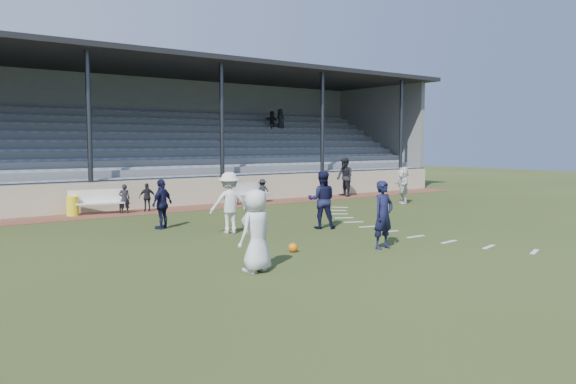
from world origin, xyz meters
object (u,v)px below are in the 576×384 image
(bench_left, at_px, (96,200))
(player_navy_lead, at_px, (383,215))
(trash_bin, at_px, (73,206))
(bench_right, at_px, (250,191))
(official, at_px, (345,177))
(player_white_lead, at_px, (256,231))
(football, at_px, (293,248))

(bench_left, xyz_separation_m, player_navy_lead, (3.82, -11.48, 0.31))
(bench_left, distance_m, trash_bin, 0.89)
(bench_left, xyz_separation_m, bench_right, (6.94, -0.19, 0.00))
(trash_bin, height_order, official, official)
(player_white_lead, bearing_deg, trash_bin, -102.88)
(trash_bin, bearing_deg, player_navy_lead, -67.92)
(official, bearing_deg, player_navy_lead, -26.78)
(trash_bin, xyz_separation_m, official, (13.48, -0.37, 0.63))
(football, distance_m, player_navy_lead, 2.54)
(player_white_lead, relative_size, player_navy_lead, 1.00)
(bench_right, xyz_separation_m, trash_bin, (-7.80, 0.25, -0.20))
(bench_right, relative_size, player_navy_lead, 1.14)
(bench_left, bearing_deg, official, 9.79)
(bench_right, height_order, trash_bin, bench_right)
(trash_bin, relative_size, football, 3.09)
(bench_right, height_order, official, official)
(bench_left, height_order, player_white_lead, player_white_lead)
(player_navy_lead, bearing_deg, official, 48.28)
(bench_right, relative_size, trash_bin, 2.80)
(bench_right, relative_size, player_white_lead, 1.14)
(player_white_lead, bearing_deg, official, -154.07)
(trash_bin, bearing_deg, player_white_lead, -87.35)
(bench_right, distance_m, football, 11.60)
(player_navy_lead, bearing_deg, trash_bin, 108.57)
(trash_bin, bearing_deg, bench_right, -1.81)
(bench_right, distance_m, player_navy_lead, 11.72)
(football, xyz_separation_m, player_white_lead, (-1.93, -1.25, 0.77))
(football, bearing_deg, player_white_lead, -147.07)
(bench_left, xyz_separation_m, official, (12.61, -0.31, 0.43))
(player_navy_lead, bearing_deg, player_white_lead, 179.93)
(bench_right, height_order, football, bench_right)
(trash_bin, xyz_separation_m, player_navy_lead, (4.68, -11.54, 0.51))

